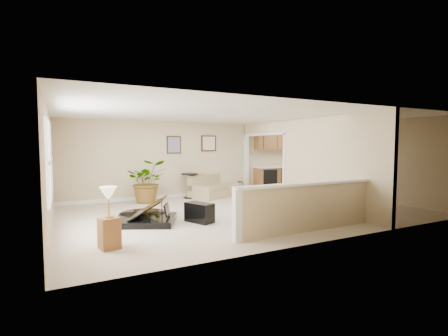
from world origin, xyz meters
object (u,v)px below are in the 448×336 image
piano (142,199)px  palm_plant (148,182)px  small_plant (240,189)px  loveseat (215,185)px  lamp_stand (109,222)px  accent_table (190,182)px  piano_bench (199,212)px

piano → palm_plant: bearing=98.3°
piano → small_plant: size_ratio=3.80×
loveseat → lamp_stand: 5.82m
piano → lamp_stand: 1.87m
accent_table → piano_bench: bearing=-107.1°
piano_bench → small_plant: 4.20m
piano → loveseat: size_ratio=0.91×
piano_bench → lamp_stand: 2.34m
loveseat → lamp_stand: bearing=-155.5°
small_plant → lamp_stand: (-4.89, -4.18, 0.23)m
piano → loveseat: (3.05, 2.64, -0.15)m
accent_table → lamp_stand: size_ratio=0.78×
lamp_stand → palm_plant: bearing=68.3°
loveseat → palm_plant: palm_plant is taller
loveseat → accent_table: bearing=154.5°
piano → lamp_stand: piano is taller
palm_plant → lamp_stand: palm_plant is taller
palm_plant → small_plant: bearing=1.2°
palm_plant → loveseat: bearing=4.0°
small_plant → piano_bench: bearing=-132.1°
piano_bench → loveseat: loveseat is taller
accent_table → small_plant: (1.82, -0.14, -0.31)m
piano → accent_table: piano is taller
small_plant → lamp_stand: 6.43m
accent_table → loveseat: bearing=-2.9°
piano_bench → lamp_stand: (-2.07, -1.06, 0.22)m
piano → palm_plant: size_ratio=1.40×
loveseat → piano_bench: bearing=-143.1°
small_plant → lamp_stand: bearing=-139.5°
loveseat → accent_table: 0.90m
accent_table → palm_plant: (-1.43, -0.21, 0.12)m
accent_table → palm_plant: size_ratio=0.61×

